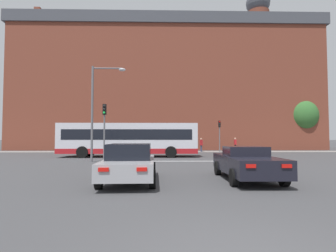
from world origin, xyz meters
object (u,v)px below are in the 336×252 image
Objects in this scene: traffic_light_near_left at (104,123)px; traffic_light_far_right at (220,131)px; bus_crossing_lead at (129,139)px; pedestrian_waiting at (189,143)px; pedestrian_walking_east at (235,143)px; car_saloon_left at (130,163)px; street_lamp_junction at (99,102)px; pedestrian_walking_west at (201,144)px; car_roadster_right at (246,163)px.

traffic_light_near_left is 16.95m from traffic_light_far_right.
traffic_light_far_right is at bearing -50.51° from bus_crossing_lead.
pedestrian_waiting is at bearing 58.23° from traffic_light_near_left.
pedestrian_waiting is at bearing 100.99° from pedestrian_walking_east.
car_saloon_left is 9.80m from street_lamp_junction.
pedestrian_walking_west is at bearing 72.76° from car_saloon_left.
car_roadster_right is at bearing -45.31° from street_lamp_junction.
pedestrian_walking_west is (-4.61, -1.38, -0.03)m from pedestrian_walking_east.
pedestrian_waiting is at bearing 91.27° from car_roadster_right.
traffic_light_far_right reaches higher than pedestrian_walking_west.
traffic_light_far_right is at bearing 48.67° from street_lamp_junction.
pedestrian_walking_west is at bearing 87.15° from car_roadster_right.
pedestrian_walking_east is at bearing 63.58° from car_saloon_left.
bus_crossing_lead is at bearing 72.50° from street_lamp_junction.
car_saloon_left is at bearing 78.46° from pedestrian_waiting.
pedestrian_walking_east is 4.81m from pedestrian_walking_west.
pedestrian_walking_east is (10.68, 23.17, 0.27)m from car_saloon_left.
pedestrian_walking_west is (-2.29, -0.01, -1.61)m from traffic_light_far_right.
car_roadster_right is 21.17m from pedestrian_waiting.
pedestrian_waiting is at bearing -37.91° from bus_crossing_lead.
traffic_light_near_left is (-3.06, 9.28, 2.11)m from car_saloon_left.
bus_crossing_lead reaches higher than car_roadster_right.
street_lamp_junction is 15.55m from pedestrian_waiting.
street_lamp_junction is (-11.69, -13.29, 1.68)m from traffic_light_far_right.
traffic_light_far_right reaches higher than pedestrian_waiting.
pedestrian_walking_west is at bearing 54.71° from street_lamp_junction.
street_lamp_junction is 4.08× the size of pedestrian_walking_west.
pedestrian_walking_east is 1.03× the size of pedestrian_walking_west.
traffic_light_near_left is at bearing 131.92° from car_roadster_right.
traffic_light_far_right is (10.13, 8.35, 0.99)m from bus_crossing_lead.
bus_crossing_lead is 13.16m from traffic_light_far_right.
bus_crossing_lead is (-6.49, 13.08, 0.92)m from car_roadster_right.
traffic_light_near_left is at bearing -132.38° from traffic_light_far_right.
traffic_light_near_left is 2.38× the size of pedestrian_waiting.
bus_crossing_lead reaches higher than car_saloon_left.
traffic_light_near_left is at bearing 162.76° from bus_crossing_lead.
street_lamp_junction is at bearing 59.25° from pedestrian_waiting.
car_saloon_left is 22.02m from pedestrian_waiting.
car_roadster_right is 1.23× the size of traffic_light_far_right.
traffic_light_far_right is at bearing -175.81° from pedestrian_waiting.
pedestrian_waiting is 6.36m from pedestrian_walking_east.
pedestrian_waiting is (4.53, 21.54, 0.31)m from car_saloon_left.
car_saloon_left is at bearing -110.98° from traffic_light_far_right.
traffic_light_far_right reaches higher than car_roadster_right.
bus_crossing_lead reaches higher than pedestrian_waiting.
street_lamp_junction is 3.87× the size of pedestrian_waiting.
traffic_light_far_right is 3.12m from pedestrian_walking_east.
pedestrian_waiting is (7.86, 13.03, -3.23)m from street_lamp_junction.
car_roadster_right is at bearing -48.83° from traffic_light_near_left.
car_saloon_left is 22.62m from pedestrian_walking_west.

